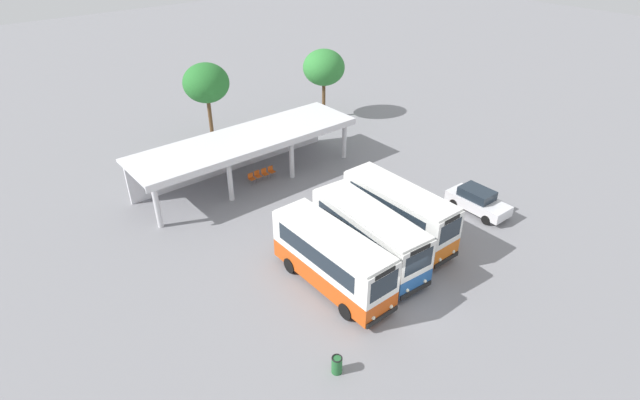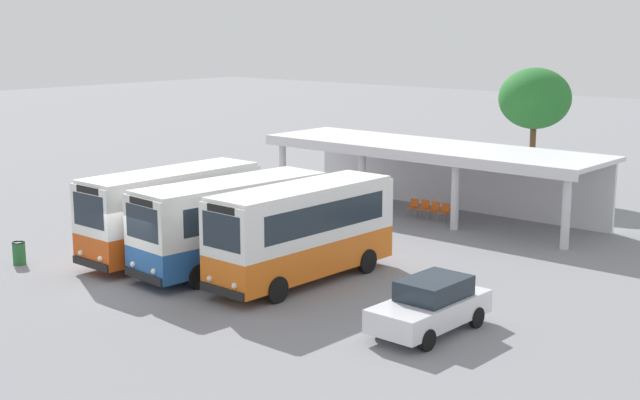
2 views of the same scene
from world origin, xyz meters
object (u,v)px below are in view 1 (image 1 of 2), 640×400
(waiting_chair_end_by_column, at_px, (251,178))
(city_bus_middle_cream, at_px, (398,211))
(city_bus_nearest_orange, at_px, (332,257))
(litter_bin_apron, at_px, (337,365))
(waiting_chair_fourth_seat, at_px, (271,171))
(city_bus_second_in_row, at_px, (369,234))
(parked_car_flank, at_px, (478,201))
(waiting_chair_middle_seat, at_px, (265,173))
(waiting_chair_second_from_end, at_px, (258,175))

(waiting_chair_end_by_column, bearing_deg, city_bus_middle_cream, -74.17)
(city_bus_nearest_orange, relative_size, city_bus_middle_cream, 0.99)
(litter_bin_apron, bearing_deg, waiting_chair_fourth_seat, 64.12)
(city_bus_nearest_orange, distance_m, waiting_chair_fourth_seat, 13.25)
(city_bus_second_in_row, distance_m, litter_bin_apron, 8.36)
(city_bus_nearest_orange, distance_m, parked_car_flank, 12.50)
(parked_car_flank, bearing_deg, city_bus_second_in_row, 174.95)
(city_bus_middle_cream, relative_size, waiting_chair_middle_seat, 9.07)
(waiting_chair_second_from_end, bearing_deg, waiting_chair_end_by_column, -174.85)
(litter_bin_apron, bearing_deg, city_bus_middle_cream, 29.31)
(waiting_chair_middle_seat, xyz_separation_m, litter_bin_apron, (-7.60, -16.91, -0.07))
(waiting_chair_end_by_column, bearing_deg, parked_car_flank, -53.15)
(city_bus_second_in_row, bearing_deg, waiting_chair_second_from_end, 88.21)
(city_bus_nearest_orange, height_order, waiting_chair_middle_seat, city_bus_nearest_orange)
(waiting_chair_second_from_end, bearing_deg, city_bus_nearest_orange, -105.38)
(waiting_chair_middle_seat, bearing_deg, city_bus_nearest_orange, -107.94)
(waiting_chair_end_by_column, relative_size, litter_bin_apron, 0.96)
(waiting_chair_middle_seat, bearing_deg, city_bus_second_in_row, -94.61)
(waiting_chair_end_by_column, relative_size, waiting_chair_middle_seat, 1.00)
(city_bus_middle_cream, distance_m, waiting_chair_middle_seat, 11.74)
(parked_car_flank, height_order, litter_bin_apron, parked_car_flank)
(city_bus_second_in_row, bearing_deg, city_bus_nearest_orange, -173.48)
(litter_bin_apron, bearing_deg, waiting_chair_end_by_column, 69.18)
(city_bus_nearest_orange, height_order, city_bus_second_in_row, city_bus_nearest_orange)
(waiting_chair_second_from_end, xyz_separation_m, litter_bin_apron, (-7.01, -16.95, -0.07))
(city_bus_nearest_orange, bearing_deg, waiting_chair_middle_seat, 72.06)
(parked_car_flank, bearing_deg, waiting_chair_end_by_column, 126.85)
(waiting_chair_middle_seat, height_order, litter_bin_apron, litter_bin_apron)
(city_bus_second_in_row, xyz_separation_m, waiting_chair_second_from_end, (0.38, 12.06, -1.33))
(city_bus_nearest_orange, bearing_deg, litter_bin_apron, -128.41)
(city_bus_second_in_row, xyz_separation_m, parked_car_flank, (9.41, -0.83, -1.03))
(city_bus_nearest_orange, relative_size, waiting_chair_middle_seat, 8.95)
(litter_bin_apron, bearing_deg, city_bus_nearest_orange, 51.59)
(city_bus_second_in_row, distance_m, waiting_chair_middle_seat, 12.13)
(waiting_chair_second_from_end, bearing_deg, city_bus_middle_cream, -77.00)
(city_bus_middle_cream, xyz_separation_m, waiting_chair_end_by_column, (-3.25, 11.46, -1.38))
(waiting_chair_fourth_seat, bearing_deg, city_bus_nearest_orange, -110.40)
(city_bus_second_in_row, height_order, waiting_chair_second_from_end, city_bus_second_in_row)
(city_bus_nearest_orange, height_order, litter_bin_apron, city_bus_nearest_orange)
(city_bus_second_in_row, relative_size, litter_bin_apron, 8.94)
(city_bus_nearest_orange, bearing_deg, waiting_chair_second_from_end, 74.62)
(parked_car_flank, distance_m, waiting_chair_middle_seat, 15.37)
(city_bus_middle_cream, relative_size, parked_car_flank, 1.86)
(city_bus_second_in_row, bearing_deg, litter_bin_apron, -143.62)
(city_bus_middle_cream, bearing_deg, parked_car_flank, -12.16)
(city_bus_nearest_orange, bearing_deg, city_bus_second_in_row, 6.52)
(city_bus_second_in_row, relative_size, waiting_chair_second_from_end, 9.36)
(waiting_chair_middle_seat, bearing_deg, waiting_chair_end_by_column, -179.40)
(city_bus_middle_cream, xyz_separation_m, litter_bin_apron, (-9.67, -5.43, -1.45))
(parked_car_flank, height_order, waiting_chair_fourth_seat, parked_car_flank)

